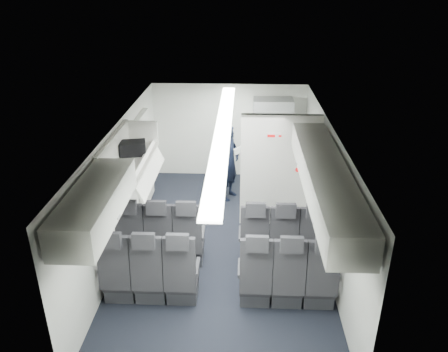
# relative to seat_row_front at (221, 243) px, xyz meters

# --- Properties ---
(cabin_shell) EXTENTS (3.41, 6.01, 2.16)m
(cabin_shell) POSITION_rel_seat_row_front_xyz_m (0.00, 0.53, 0.72)
(cabin_shell) COLOR black
(cabin_shell) RESTS_ON ground
(seat_row_front) EXTENTS (3.33, 0.56, 1.24)m
(seat_row_front) POSITION_rel_seat_row_front_xyz_m (0.00, 0.00, 0.00)
(seat_row_front) COLOR #26262A
(seat_row_front) RESTS_ON cabin_shell
(seat_row_mid) EXTENTS (3.33, 0.56, 1.24)m
(seat_row_mid) POSITION_rel_seat_row_front_xyz_m (0.00, -0.90, 0.00)
(seat_row_mid) COLOR #26262A
(seat_row_mid) RESTS_ON cabin_shell
(overhead_bin_left_rear) EXTENTS (0.53, 1.80, 0.40)m
(overhead_bin_left_rear) POSITION_rel_seat_row_front_xyz_m (-1.40, -1.47, 1.46)
(overhead_bin_left_rear) COLOR silver
(overhead_bin_left_rear) RESTS_ON cabin_shell
(overhead_bin_left_front_open) EXTENTS (0.64, 1.70, 0.72)m
(overhead_bin_left_front_open) POSITION_rel_seat_row_front_xyz_m (-1.44, 0.28, 1.33)
(overhead_bin_left_front_open) COLOR #9E9E93
(overhead_bin_left_front_open) RESTS_ON cabin_shell
(overhead_bin_right_rear) EXTENTS (0.53, 1.80, 0.40)m
(overhead_bin_right_rear) POSITION_rel_seat_row_front_xyz_m (1.40, -1.47, 1.46)
(overhead_bin_right_rear) COLOR silver
(overhead_bin_right_rear) RESTS_ON cabin_shell
(overhead_bin_right_front) EXTENTS (0.53, 1.70, 0.40)m
(overhead_bin_right_front) POSITION_rel_seat_row_front_xyz_m (1.40, 0.28, 1.46)
(overhead_bin_right_front) COLOR silver
(overhead_bin_right_front) RESTS_ON cabin_shell
(bulkhead_partition) EXTENTS (1.40, 0.15, 2.13)m
(bulkhead_partition) POSITION_rel_seat_row_front_xyz_m (0.98, 1.33, 0.67)
(bulkhead_partition) COLOR silver
(bulkhead_partition) RESTS_ON cabin_shell
(galley_unit) EXTENTS (0.85, 0.52, 1.90)m
(galley_unit) POSITION_rel_seat_row_front_xyz_m (0.95, 3.25, 0.55)
(galley_unit) COLOR #939399
(galley_unit) RESTS_ON cabin_shell
(boarding_door) EXTENTS (0.12, 1.27, 1.86)m
(boarding_door) POSITION_rel_seat_row_front_xyz_m (-1.64, 2.09, 0.55)
(boarding_door) COLOR silver
(boarding_door) RESTS_ON cabin_shell
(flight_attendant) EXTENTS (0.60, 0.70, 1.61)m
(flight_attendant) POSITION_rel_seat_row_front_xyz_m (0.04, 2.36, 0.40)
(flight_attendant) COLOR black
(flight_attendant) RESTS_ON ground
(carry_on_bag) EXTENTS (0.46, 0.37, 0.24)m
(carry_on_bag) POSITION_rel_seat_row_front_xyz_m (-1.44, 0.55, 1.37)
(carry_on_bag) COLOR black
(carry_on_bag) RESTS_ON overhead_bin_left_front_open
(papers) EXTENTS (0.18, 0.12, 0.14)m
(papers) POSITION_rel_seat_row_front_xyz_m (0.23, 2.31, 0.68)
(papers) COLOR white
(papers) RESTS_ON flight_attendant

